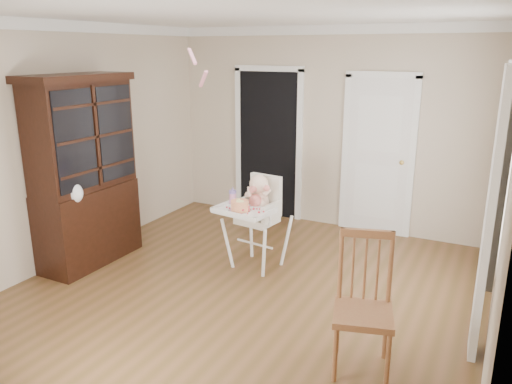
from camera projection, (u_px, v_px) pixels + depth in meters
The scene contains 16 objects.
floor at pixel (241, 297), 5.02m from camera, with size 5.00×5.00×0.00m, color brown.
ceiling at pixel (238, 12), 4.27m from camera, with size 5.00×5.00×0.00m, color white.
wall_back at pixel (328, 129), 6.78m from camera, with size 4.50×4.50×0.00m, color #C6B39A.
wall_left at pixel (65, 145), 5.63m from camera, with size 5.00×5.00×0.00m, color #C6B39A.
wall_right at pixel (507, 197), 3.66m from camera, with size 5.00×5.00×0.00m, color #C6B39A.
crown_molding at pixel (238, 20), 4.29m from camera, with size 4.50×5.00×0.12m, color white, non-canonical shape.
doorway at pixel (268, 141), 7.23m from camera, with size 1.06×0.05×2.22m.
closet_door at pixel (378, 158), 6.54m from camera, with size 0.96×0.09×2.13m.
window_right at pixel (500, 180), 4.39m from camera, with size 0.13×1.84×2.30m.
high_chair at pixel (257, 212), 5.54m from camera, with size 0.70×0.83×1.07m.
baby at pixel (258, 197), 5.52m from camera, with size 0.31×0.25×0.49m.
cake at pixel (240, 206), 5.29m from camera, with size 0.25×0.25×0.12m.
sippy_cup at pixel (233, 197), 5.52m from camera, with size 0.08×0.08×0.20m.
china_cabinet at pixel (84, 172), 5.58m from camera, with size 0.57×1.27×2.15m.
dining_chair at pixel (363, 308), 3.78m from camera, with size 0.54×0.54×1.08m.
streamer at pixel (192, 56), 4.76m from camera, with size 0.03×0.50×0.02m, color pink, non-canonical shape.
Camera 1 is at (2.21, -3.96, 2.40)m, focal length 35.00 mm.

